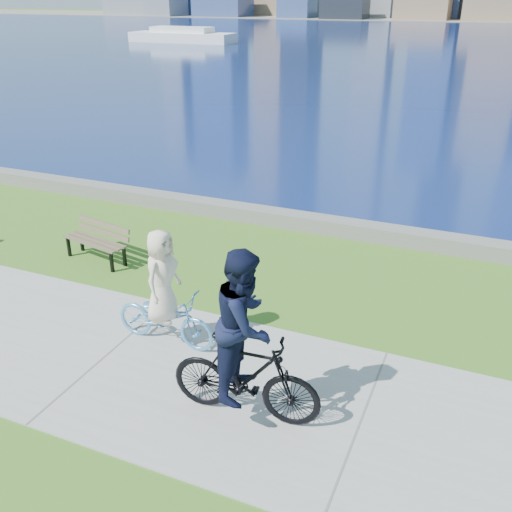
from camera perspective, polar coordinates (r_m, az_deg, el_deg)
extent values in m
plane|color=#37651A|center=(9.33, -14.59, -9.56)|extent=(320.00, 320.00, 0.00)
cube|color=#969692|center=(9.32, -14.60, -9.51)|extent=(80.00, 3.50, 0.02)
cube|color=#65635E|center=(14.03, 0.53, 4.11)|extent=(90.00, 0.50, 0.35)
cube|color=#0C1D51|center=(78.24, 20.73, 19.64)|extent=(320.00, 131.00, 0.01)
cube|color=slate|center=(136.10, 22.67, 21.00)|extent=(320.00, 30.00, 0.12)
cube|color=slate|center=(153.85, -12.42, 23.71)|extent=(11.84, 7.17, 6.76)
cube|color=slate|center=(147.56, -9.00, 23.85)|extent=(6.91, 8.76, 6.40)
cube|color=navy|center=(142.33, -3.34, 23.96)|extent=(11.68, 8.89, 5.89)
cube|color=navy|center=(134.65, 4.14, 23.50)|extent=(6.95, 6.98, 4.07)
cube|color=black|center=(129.62, 8.88, 23.42)|extent=(8.95, 7.08, 4.89)
cube|color=#766049|center=(129.08, 16.35, 22.84)|extent=(10.48, 7.96, 5.15)
cube|color=#766049|center=(126.41, 22.62, 22.17)|extent=(10.52, 6.08, 5.90)
cube|color=white|center=(69.16, -7.38, 20.86)|extent=(12.15, 3.47, 1.04)
cube|color=white|center=(69.11, -7.42, 21.54)|extent=(6.94, 2.60, 0.61)
cube|color=black|center=(12.80, -18.21, 0.89)|extent=(0.07, 0.07, 0.43)
cube|color=black|center=(11.83, -14.23, -0.60)|extent=(0.07, 0.07, 0.43)
cube|color=black|center=(12.99, -17.03, 1.40)|extent=(0.07, 0.07, 0.43)
cube|color=black|center=(12.03, -13.02, -0.02)|extent=(0.07, 0.07, 0.43)
cube|color=brown|center=(12.22, -16.43, 1.17)|extent=(1.51, 0.41, 0.04)
cube|color=brown|center=(12.30, -15.89, 1.41)|extent=(1.51, 0.41, 0.04)
cube|color=brown|center=(12.39, -15.36, 1.64)|extent=(1.51, 0.41, 0.04)
cube|color=brown|center=(12.41, -15.02, 2.34)|extent=(1.51, 0.37, 0.11)
cube|color=brown|center=(12.37, -15.01, 3.08)|extent=(1.51, 0.37, 0.11)
imported|color=#5EAAE6|center=(9.18, -9.07, -6.09)|extent=(0.62, 1.73, 0.90)
imported|color=white|center=(8.83, -9.39, -2.01)|extent=(0.49, 0.75, 1.51)
imported|color=black|center=(7.53, -1.07, -12.05)|extent=(0.76, 2.06, 1.21)
imported|color=black|center=(7.07, -1.13, -6.75)|extent=(0.82, 1.01, 1.98)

